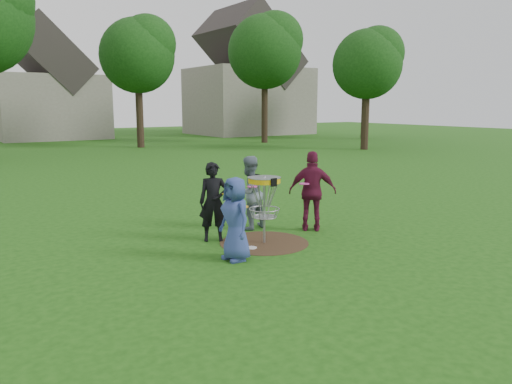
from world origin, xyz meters
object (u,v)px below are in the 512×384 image
player_blue (235,219)px  player_maroon (313,191)px  player_black (214,202)px  disc_golf_basket (264,193)px  player_grey (249,193)px

player_blue → player_maroon: bearing=106.2°
player_blue → player_maroon: player_maroon is taller
player_black → player_maroon: (2.22, -0.46, 0.07)m
player_maroon → disc_golf_basket: size_ratio=1.28×
player_black → disc_golf_basket: (0.76, -0.71, 0.21)m
player_black → player_grey: player_grey is taller
player_blue → disc_golf_basket: size_ratio=1.09×
disc_golf_basket → player_grey: bearing=72.2°
disc_golf_basket → player_blue: bearing=-149.0°
player_grey → disc_golf_basket: (-0.37, -1.15, 0.20)m
player_grey → player_maroon: (1.08, -0.90, 0.06)m
player_black → player_grey: 1.22m
player_maroon → disc_golf_basket: 1.48m
player_black → disc_golf_basket: size_ratio=1.17×
player_grey → disc_golf_basket: 1.23m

